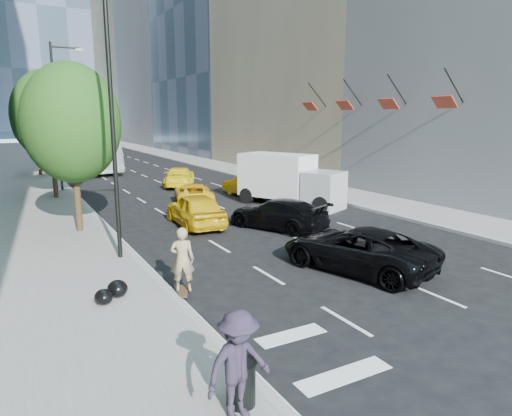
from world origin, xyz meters
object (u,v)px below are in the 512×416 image
black_sedan_mercedes (278,214)px  box_truck (289,180)px  black_sedan_lincoln (357,249)px  city_bus (83,154)px  skateboarder (183,264)px  trash_can (241,384)px

black_sedan_mercedes → box_truck: (3.68, 4.74, 0.82)m
black_sedan_lincoln → city_bus: bearing=-101.8°
skateboarder → city_bus: bearing=-69.7°
skateboarder → box_truck: box_truck is taller
box_truck → black_sedan_lincoln: bearing=-136.1°
box_truck → city_bus: bearing=84.1°
black_sedan_mercedes → trash_can: bearing=31.0°
skateboarder → box_truck: bearing=-111.0°
black_sedan_lincoln → trash_can: black_sedan_lincoln is taller
black_sedan_mercedes → skateboarder: bearing=15.1°
black_sedan_lincoln → black_sedan_mercedes: (0.70, 6.40, -0.03)m
city_bus → black_sedan_mercedes: bearing=-93.2°
city_bus → trash_can: size_ratio=15.02×
black_sedan_lincoln → skateboarder: bearing=-24.8°
city_bus → box_truck: city_bus is taller
skateboarder → black_sedan_lincoln: bearing=-162.7°
skateboarder → box_truck: (10.48, 10.38, 0.57)m
box_truck → trash_can: 19.83m
black_sedan_lincoln → city_bus: (-3.70, 35.04, 0.91)m
skateboarder → box_truck: 14.76m
black_sedan_lincoln → box_truck: size_ratio=0.81×
black_sedan_lincoln → black_sedan_mercedes: 6.43m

